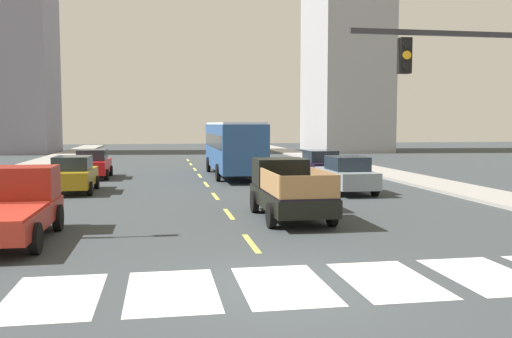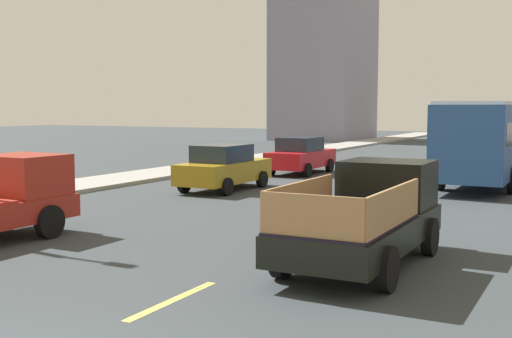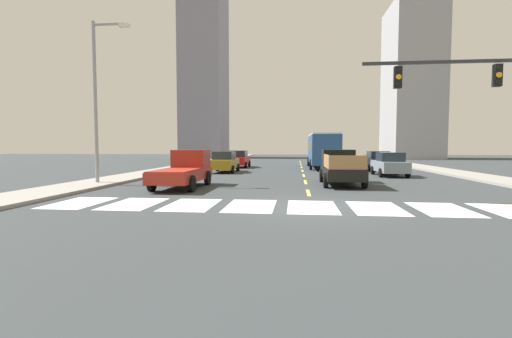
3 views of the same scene
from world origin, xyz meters
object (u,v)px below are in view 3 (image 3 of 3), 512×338
object	(u,v)px
city_bus	(322,148)
sedan_near_right	(378,161)
sedan_near_left	(224,162)
streetlight_left	(98,96)
pickup_dark	(185,170)
sedan_mid	(390,164)
sedan_far	(239,159)
pickup_stakebed	(340,168)

from	to	relation	value
city_bus	sedan_near_right	xyz separation A→B (m)	(4.63, -3.11, -1.09)
sedan_near_left	streetlight_left	size ratio (longest dim) A/B	0.49
pickup_dark	sedan_near_left	xyz separation A→B (m)	(-0.00, 10.83, -0.06)
sedan_near_left	streetlight_left	bearing A→B (deg)	-116.05
sedan_mid	city_bus	bearing A→B (deg)	114.90
sedan_far	sedan_near_right	distance (m)	13.42
city_bus	streetlight_left	bearing A→B (deg)	-126.70
sedan_near_left	sedan_near_right	xyz separation A→B (m)	(13.12, 3.70, 0.00)
pickup_stakebed	streetlight_left	size ratio (longest dim) A/B	0.58
sedan_near_left	streetlight_left	distance (m)	12.21
city_bus	sedan_near_right	distance (m)	5.68
sedan_near_left	pickup_dark	bearing A→B (deg)	-89.98
sedan_far	sedan_mid	bearing A→B (deg)	-35.93
pickup_stakebed	city_bus	distance (m)	15.29
sedan_far	streetlight_left	bearing A→B (deg)	-106.18
sedan_mid	sedan_far	bearing A→B (deg)	144.02
pickup_dark	city_bus	distance (m)	19.60
streetlight_left	sedan_near_left	bearing A→B (deg)	63.95
sedan_near_left	sedan_mid	distance (m)	12.87
sedan_mid	sedan_far	distance (m)	15.60
sedan_mid	sedan_near_right	xyz separation A→B (m)	(0.46, 6.03, 0.00)
city_bus	sedan_near_left	size ratio (longest dim) A/B	2.45
pickup_dark	sedan_near_right	world-z (taller)	pickup_dark
pickup_dark	streetlight_left	world-z (taller)	streetlight_left
pickup_dark	sedan_mid	world-z (taller)	pickup_dark
city_bus	sedan_near_left	distance (m)	10.94
sedan_far	city_bus	bearing A→B (deg)	-0.36
pickup_dark	sedan_mid	bearing A→B (deg)	31.85
pickup_dark	sedan_near_left	distance (m)	10.83
city_bus	sedan_near_right	world-z (taller)	city_bus
sedan_near_left	city_bus	bearing A→B (deg)	38.70
sedan_near_left	sedan_near_right	world-z (taller)	same
sedan_near_left	sedan_near_right	size ratio (longest dim) A/B	1.00
pickup_dark	sedan_far	xyz separation A→B (m)	(0.10, 17.76, -0.06)
sedan_far	sedan_near_right	xyz separation A→B (m)	(13.02, -3.22, 0.00)
streetlight_left	city_bus	bearing A→B (deg)	51.67
city_bus	sedan_mid	xyz separation A→B (m)	(4.16, -9.13, -1.09)
pickup_dark	city_bus	size ratio (longest dim) A/B	0.48
pickup_dark	sedan_mid	distance (m)	15.25
pickup_dark	sedan_near_right	xyz separation A→B (m)	(13.12, 14.53, -0.06)
pickup_dark	sedan_near_right	distance (m)	19.58
pickup_stakebed	sedan_near_left	xyz separation A→B (m)	(-8.42, 8.45, -0.08)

